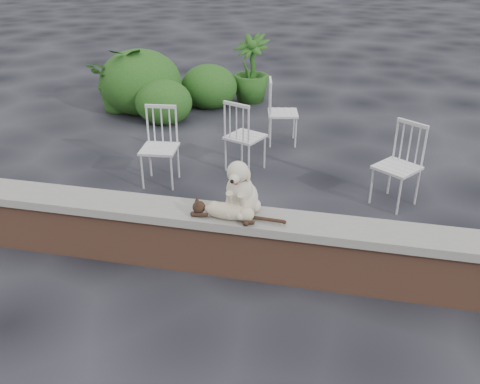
% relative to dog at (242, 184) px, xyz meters
% --- Properties ---
extents(ground, '(60.00, 60.00, 0.00)m').
position_rel_dog_xyz_m(ground, '(0.34, -0.07, -0.85)').
color(ground, black).
rests_on(ground, ground).
extents(brick_wall, '(6.00, 0.30, 0.50)m').
position_rel_dog_xyz_m(brick_wall, '(0.34, -0.07, -0.60)').
color(brick_wall, brown).
rests_on(brick_wall, ground).
extents(capstone, '(6.20, 0.40, 0.08)m').
position_rel_dog_xyz_m(capstone, '(0.34, -0.07, -0.31)').
color(capstone, slate).
rests_on(capstone, brick_wall).
extents(dog, '(0.40, 0.50, 0.53)m').
position_rel_dog_xyz_m(dog, '(0.00, 0.00, 0.00)').
color(dog, beige).
rests_on(dog, capstone).
extents(cat, '(1.00, 0.34, 0.17)m').
position_rel_dog_xyz_m(cat, '(-0.08, -0.15, -0.18)').
color(cat, tan).
rests_on(cat, capstone).
extents(chair_c, '(0.73, 0.73, 0.94)m').
position_rel_dog_xyz_m(chair_c, '(-0.43, 2.14, -0.38)').
color(chair_c, silver).
rests_on(chair_c, ground).
extents(chair_a, '(0.62, 0.62, 0.94)m').
position_rel_dog_xyz_m(chair_a, '(-1.36, 1.51, -0.38)').
color(chair_a, silver).
rests_on(chair_a, ground).
extents(chair_e, '(0.66, 0.66, 0.94)m').
position_rel_dog_xyz_m(chair_e, '(-0.11, 3.19, -0.38)').
color(chair_e, silver).
rests_on(chair_e, ground).
extents(chair_d, '(0.78, 0.78, 0.94)m').
position_rel_dog_xyz_m(chair_d, '(1.41, 1.58, -0.38)').
color(chair_d, silver).
rests_on(chair_d, ground).
extents(potted_plant_a, '(1.24, 1.17, 1.11)m').
position_rel_dog_xyz_m(potted_plant_a, '(-3.04, 4.10, -0.29)').
color(potted_plant_a, '#1F4B15').
rests_on(potted_plant_a, ground).
extents(potted_plant_b, '(0.87, 0.87, 1.19)m').
position_rel_dog_xyz_m(potted_plant_b, '(-0.98, 5.11, -0.25)').
color(potted_plant_b, '#1F4B15').
rests_on(potted_plant_b, ground).
extents(shrubbery, '(2.24, 1.84, 1.10)m').
position_rel_dog_xyz_m(shrubbery, '(-2.35, 4.17, -0.41)').
color(shrubbery, '#1F4B15').
rests_on(shrubbery, ground).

